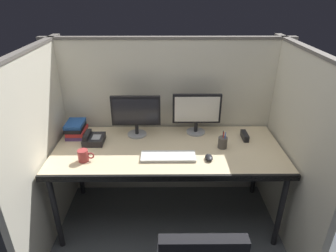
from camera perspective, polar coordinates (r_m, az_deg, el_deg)
name	(u,v)px	position (r m, az deg, el deg)	size (l,w,h in m)	color
ground_plane	(168,240)	(2.67, 0.06, -21.55)	(8.00, 8.00, 0.00)	#4C5156
cubicle_partition_rear	(168,120)	(2.80, -0.06, 1.18)	(2.21, 0.06, 1.57)	beige
cubicle_partition_left	(43,149)	(2.52, -23.32, -4.26)	(0.06, 1.41, 1.57)	beige
cubicle_partition_right	(292,148)	(2.53, 23.25, -4.08)	(0.06, 1.41, 1.57)	beige
desk	(168,154)	(2.45, 0.01, -5.48)	(1.90, 0.80, 0.74)	beige
monitor_left	(136,113)	(2.55, -6.33, 2.53)	(0.43, 0.17, 0.37)	gray
monitor_right	(197,111)	(2.59, 5.67, 2.93)	(0.43, 0.17, 0.37)	gray
keyboard_main	(168,156)	(2.30, 0.04, -6.02)	(0.43, 0.15, 0.02)	silver
computer_mouse	(209,158)	(2.29, 8.05, -6.17)	(0.06, 0.10, 0.04)	black
red_stapler	(245,136)	(2.65, 14.85, -1.89)	(0.04, 0.15, 0.06)	black
pen_cup	(223,142)	(2.45, 10.70, -3.21)	(0.08, 0.08, 0.15)	#4C4742
book_stack	(76,129)	(2.72, -17.65, -0.61)	(0.16, 0.23, 0.13)	#4C3366
coffee_mug	(84,156)	(2.33, -16.28, -5.62)	(0.13, 0.08, 0.09)	#993333
desk_phone	(93,139)	(2.58, -14.48, -2.48)	(0.17, 0.19, 0.09)	black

